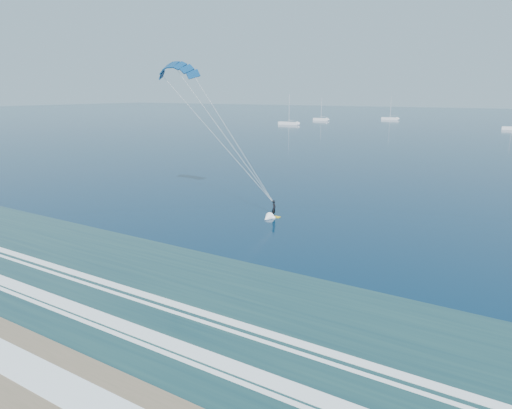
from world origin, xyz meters
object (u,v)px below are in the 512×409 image
Objects in this scene: sailboat_1 at (321,119)px; sailboat_2 at (390,118)px; kitesurfer_rig at (221,131)px; sailboat_0 at (289,123)px; sailboat_3 at (512,128)px.

sailboat_2 reaches higher than sailboat_1.
sailboat_0 is (-64.78, 141.00, -9.26)m from kitesurfer_rig.
sailboat_0 is at bearing -167.18° from sailboat_3.
sailboat_0 is 67.46m from sailboat_2.
sailboat_1 is at bearing 89.92° from sailboat_0.
sailboat_1 is 38.30m from sailboat_2.
sailboat_2 is 72.19m from sailboat_3.
kitesurfer_rig reaches higher than sailboat_1.
sailboat_0 is at bearing -114.91° from sailboat_2.
sailboat_0 reaches higher than sailboat_1.
sailboat_1 is (0.05, 35.46, -0.01)m from sailboat_0.
sailboat_0 is 1.20× the size of sailboat_1.
sailboat_3 is at bearing 12.82° from sailboat_0.
sailboat_1 is (-64.73, 176.46, -9.28)m from kitesurfer_rig.
sailboat_3 is (22.89, 160.95, -9.28)m from kitesurfer_rig.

